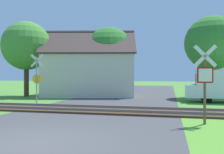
{
  "coord_description": "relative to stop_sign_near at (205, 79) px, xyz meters",
  "views": [
    {
      "loc": [
        3.71,
        -6.12,
        1.86
      ],
      "look_at": [
        0.5,
        7.57,
        1.8
      ],
      "focal_mm": 40.0,
      "sensor_mm": 36.0,
      "label": 1
    }
  ],
  "objects": [
    {
      "name": "stop_sign_near",
      "position": [
        0.0,
        0.0,
        0.0
      ],
      "size": [
        0.88,
        0.17,
        3.06
      ],
      "rotation": [
        0.0,
        0.0,
        3.24
      ],
      "color": "brown",
      "rests_on": "ground"
    },
    {
      "name": "rail_track",
      "position": [
        -5.0,
        2.6,
        -1.69
      ],
      "size": [
        60.0,
        2.6,
        0.22
      ],
      "color": "#422D1E",
      "rests_on": "ground"
    },
    {
      "name": "tree_right",
      "position": [
        2.13,
        12.26,
        2.86
      ],
      "size": [
        4.56,
        4.56,
        6.9
      ],
      "color": "#513823",
      "rests_on": "ground"
    },
    {
      "name": "road_asphalt",
      "position": [
        -5.0,
        -1.97,
        -1.75
      ],
      "size": [
        8.34,
        80.0,
        0.01
      ],
      "primitive_type": "cube",
      "color": "#424244",
      "rests_on": "ground"
    },
    {
      "name": "ground_plane",
      "position": [
        -5.0,
        -3.97,
        -1.75
      ],
      "size": [
        160.0,
        160.0,
        0.0
      ],
      "primitive_type": "plane",
      "color": "#4C8433"
    },
    {
      "name": "house",
      "position": [
        -8.7,
        12.39,
        0.36
      ],
      "size": [
        9.45,
        7.72,
        6.15
      ],
      "rotation": [
        0.0,
        0.0,
        0.21
      ],
      "color": "beige",
      "rests_on": "ground"
    },
    {
      "name": "crossing_sign_far",
      "position": [
        -9.96,
        4.92,
        0.1
      ],
      "size": [
        0.87,
        0.19,
        3.32
      ],
      "rotation": [
        0.0,
        0.0,
        0.16
      ],
      "color": "#9E9EA5",
      "rests_on": "ground"
    },
    {
      "name": "tree_center",
      "position": [
        -7.0,
        13.16,
        2.32
      ],
      "size": [
        4.91,
        4.91,
        6.53
      ],
      "color": "#513823",
      "rests_on": "ground"
    },
    {
      "name": "tree_left",
      "position": [
        -14.09,
        10.25,
        2.85
      ],
      "size": [
        4.43,
        4.43,
        6.83
      ],
      "color": "#513823",
      "rests_on": "ground"
    }
  ]
}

